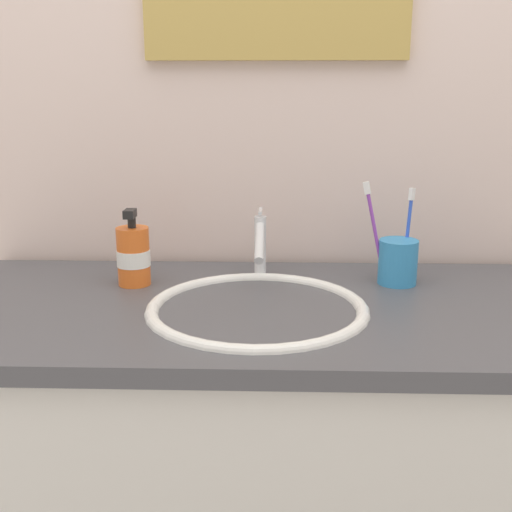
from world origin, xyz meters
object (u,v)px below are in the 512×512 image
toothbrush_purple (372,226)px  soap_dispenser (132,256)px  toothbrush_cup (396,262)px  faucet (258,244)px  toothbrush_blue (407,227)px

toothbrush_purple → soap_dispenser: (-0.47, -0.03, -0.06)m
toothbrush_cup → toothbrush_purple: bearing=171.8°
toothbrush_purple → soap_dispenser: bearing=-176.4°
faucet → toothbrush_blue: size_ratio=0.83×
faucet → toothbrush_blue: bearing=0.5°
toothbrush_cup → toothbrush_purple: toothbrush_purple is taller
toothbrush_blue → soap_dispenser: bearing=-174.7°
toothbrush_cup → toothbrush_purple: size_ratio=0.45×
toothbrush_blue → soap_dispenser: toothbrush_blue is taller
faucet → toothbrush_purple: toothbrush_purple is taller
toothbrush_cup → toothbrush_purple: 0.09m
faucet → toothbrush_blue: toothbrush_blue is taller
faucet → soap_dispenser: bearing=-169.1°
faucet → soap_dispenser: 0.25m
toothbrush_purple → faucet: bearing=175.4°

